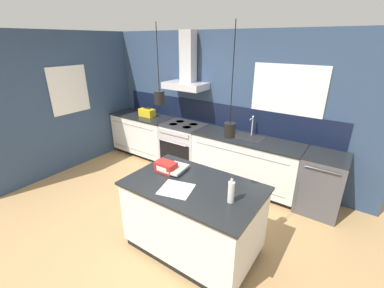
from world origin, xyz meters
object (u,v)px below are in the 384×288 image
yellow_toolbox (147,113)px  book_stack (176,169)px  oven_range (183,146)px  dishwasher (321,183)px  red_supply_box (166,167)px  bottle_on_island (231,191)px

yellow_toolbox → book_stack: bearing=-38.2°
oven_range → dishwasher: 2.55m
dishwasher → yellow_toolbox: (-3.52, 0.00, 0.54)m
oven_range → yellow_toolbox: (-0.97, 0.00, 0.54)m
red_supply_box → book_stack: bearing=34.8°
dishwasher → book_stack: 2.24m
oven_range → yellow_toolbox: yellow_toolbox is taller
dishwasher → bottle_on_island: 1.99m
red_supply_box → yellow_toolbox: yellow_toolbox is taller
oven_range → red_supply_box: (0.97, -1.67, 0.52)m
bottle_on_island → dishwasher: bearing=70.7°
dishwasher → red_supply_box: size_ratio=3.54×
dishwasher → oven_range: bearing=-179.9°
dishwasher → bottle_on_island: bottle_on_island is taller
oven_range → bottle_on_island: (1.93, -1.79, 0.58)m
bottle_on_island → red_supply_box: 0.97m
book_stack → red_supply_box: size_ratio=1.26×
bottle_on_island → book_stack: bottle_on_island is taller
red_supply_box → yellow_toolbox: size_ratio=0.76×
oven_range → dishwasher: (2.55, 0.00, 0.00)m
yellow_toolbox → dishwasher: bearing=-0.0°
dishwasher → red_supply_box: 2.36m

